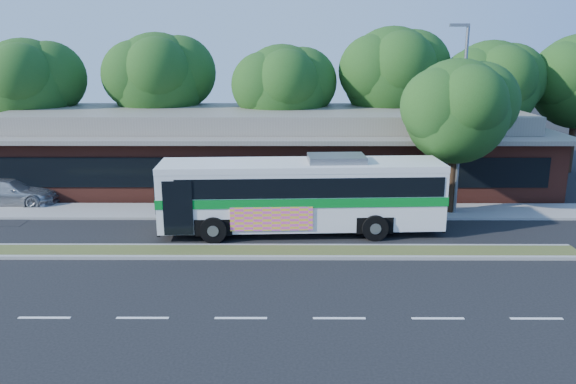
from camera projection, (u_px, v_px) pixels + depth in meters
name	position (u px, v px, depth m)	size (l,w,h in m)	color
ground	(252.00, 259.00, 21.92)	(120.00, 120.00, 0.00)	black
median_strip	(253.00, 251.00, 22.48)	(26.00, 1.10, 0.15)	#3F5122
sidewalk	(260.00, 211.00, 28.10)	(44.00, 2.60, 0.12)	gray
plaza_building	(265.00, 148.00, 33.97)	(33.20, 11.20, 4.45)	#5D271D
lamp_post	(461.00, 115.00, 26.48)	(0.93, 0.18, 9.07)	slate
tree_bg_a	(34.00, 83.00, 35.18)	(6.47, 5.80, 8.63)	black
tree_bg_b	(165.00, 78.00, 36.06)	(6.69, 6.00, 9.00)	black
tree_bg_c	(289.00, 88.00, 35.19)	(6.24, 5.60, 8.26)	black
tree_bg_d	(398.00, 73.00, 35.94)	(6.91, 6.20, 9.37)	black
tree_bg_e	(496.00, 85.00, 35.11)	(6.47, 5.80, 8.50)	black
transit_bus	(302.00, 190.00, 24.67)	(12.48, 3.32, 3.47)	silver
sedan	(11.00, 192.00, 29.35)	(1.96, 4.83, 1.40)	#A0A3A7
sidewalk_tree	(464.00, 109.00, 26.72)	(5.54, 4.97, 7.55)	black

